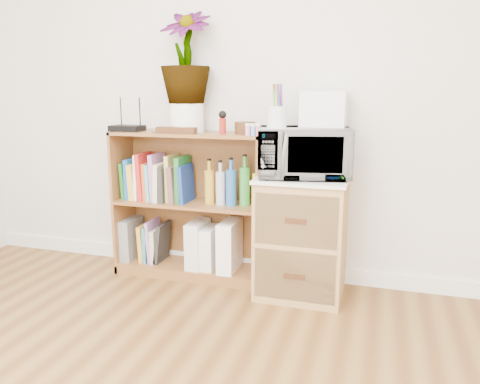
% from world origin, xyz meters
% --- Properties ---
extents(skirting_board, '(4.00, 0.02, 0.10)m').
position_xyz_m(skirting_board, '(0.00, 2.24, 0.05)').
color(skirting_board, white).
rests_on(skirting_board, ground).
extents(bookshelf, '(1.00, 0.30, 0.95)m').
position_xyz_m(bookshelf, '(-0.35, 2.10, 0.47)').
color(bookshelf, brown).
rests_on(bookshelf, ground).
extents(wicker_unit, '(0.50, 0.45, 0.70)m').
position_xyz_m(wicker_unit, '(0.40, 2.02, 0.35)').
color(wicker_unit, '#9E7542').
rests_on(wicker_unit, ground).
extents(microwave, '(0.57, 0.44, 0.28)m').
position_xyz_m(microwave, '(0.40, 2.02, 0.86)').
color(microwave, silver).
rests_on(microwave, wicker_unit).
extents(pen_cup, '(0.11, 0.11, 0.12)m').
position_xyz_m(pen_cup, '(0.26, 1.92, 1.06)').
color(pen_cup, silver).
rests_on(pen_cup, microwave).
extents(small_appliance, '(0.25, 0.21, 0.20)m').
position_xyz_m(small_appliance, '(0.49, 2.11, 1.10)').
color(small_appliance, white).
rests_on(small_appliance, microwave).
extents(router, '(0.21, 0.14, 0.04)m').
position_xyz_m(router, '(-0.77, 2.08, 0.97)').
color(router, black).
rests_on(router, bookshelf).
extents(white_bowl, '(0.13, 0.13, 0.03)m').
position_xyz_m(white_bowl, '(-0.53, 2.07, 0.97)').
color(white_bowl, silver).
rests_on(white_bowl, bookshelf).
extents(plant_pot, '(0.21, 0.21, 0.18)m').
position_xyz_m(plant_pot, '(-0.37, 2.12, 1.04)').
color(plant_pot, white).
rests_on(plant_pot, bookshelf).
extents(potted_plant, '(0.31, 0.31, 0.56)m').
position_xyz_m(potted_plant, '(-0.37, 2.12, 1.41)').
color(potted_plant, '#307A30').
rests_on(potted_plant, plant_pot).
extents(trinket_box, '(0.25, 0.06, 0.04)m').
position_xyz_m(trinket_box, '(-0.39, 2.00, 0.97)').
color(trinket_box, '#3A240F').
rests_on(trinket_box, bookshelf).
extents(kokeshi_doll, '(0.04, 0.04, 0.09)m').
position_xyz_m(kokeshi_doll, '(-0.11, 2.06, 1.00)').
color(kokeshi_doll, maroon).
rests_on(kokeshi_doll, bookshelf).
extents(wooden_bowl, '(0.12, 0.12, 0.07)m').
position_xyz_m(wooden_bowl, '(0.02, 2.11, 0.99)').
color(wooden_bowl, '#3C2310').
rests_on(wooden_bowl, bookshelf).
extents(paint_jars, '(0.10, 0.04, 0.05)m').
position_xyz_m(paint_jars, '(0.10, 2.01, 0.98)').
color(paint_jars, '#CD7296').
rests_on(paint_jars, bookshelf).
extents(file_box, '(0.08, 0.22, 0.28)m').
position_xyz_m(file_box, '(-0.80, 2.10, 0.21)').
color(file_box, slate).
rests_on(file_box, bookshelf).
extents(magazine_holder_left, '(0.10, 0.24, 0.30)m').
position_xyz_m(magazine_holder_left, '(-0.30, 2.09, 0.22)').
color(magazine_holder_left, silver).
rests_on(magazine_holder_left, bookshelf).
extents(magazine_holder_mid, '(0.09, 0.22, 0.27)m').
position_xyz_m(magazine_holder_mid, '(-0.21, 2.09, 0.21)').
color(magazine_holder_mid, white).
rests_on(magazine_holder_mid, bookshelf).
extents(magazine_holder_right, '(0.10, 0.26, 0.32)m').
position_xyz_m(magazine_holder_right, '(-0.08, 2.09, 0.23)').
color(magazine_holder_right, white).
rests_on(magazine_holder_right, bookshelf).
extents(cookbooks, '(0.46, 0.20, 0.31)m').
position_xyz_m(cookbooks, '(-0.58, 2.10, 0.63)').
color(cookbooks, '#1B651E').
rests_on(cookbooks, bookshelf).
extents(liquor_bottles, '(0.45, 0.07, 0.31)m').
position_xyz_m(liquor_bottles, '(-0.01, 2.10, 0.64)').
color(liquor_bottles, '#BB8E23').
rests_on(liquor_bottles, bookshelf).
extents(lower_books, '(0.18, 0.19, 0.28)m').
position_xyz_m(lower_books, '(-0.62, 2.10, 0.20)').
color(lower_books, gold).
rests_on(lower_books, bookshelf).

